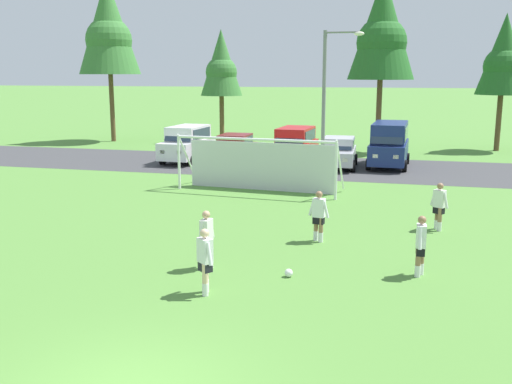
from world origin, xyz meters
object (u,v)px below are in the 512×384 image
(parked_car_slot_far_left, at_px, (188,143))
(player_striker_near, at_px, (207,240))
(player_winger_left, at_px, (319,216))
(soccer_ball, at_px, (289,273))
(player_midfield_center, at_px, (439,207))
(parked_car_slot_center, at_px, (339,152))
(player_winger_right, at_px, (421,246))
(soccer_goal, at_px, (260,163))
(parked_car_slot_center_right, at_px, (389,143))
(parked_car_slot_center_left, at_px, (295,146))
(parked_car_slot_left, at_px, (235,149))
(street_lamp, at_px, (327,105))
(player_defender_far, at_px, (205,262))

(parked_car_slot_far_left, bearing_deg, player_striker_near, -67.81)
(player_winger_left, bearing_deg, soccer_ball, -94.44)
(player_midfield_center, xyz_separation_m, parked_car_slot_center, (-4.82, 12.71, 0.05))
(player_winger_right, distance_m, parked_car_slot_center, 18.15)
(soccer_ball, bearing_deg, soccer_goal, 107.65)
(player_midfield_center, bearing_deg, player_striker_near, -137.64)
(parked_car_slot_center, bearing_deg, parked_car_slot_far_left, 179.64)
(parked_car_slot_center_right, bearing_deg, parked_car_slot_far_left, -175.22)
(player_winger_right, bearing_deg, soccer_ball, -164.36)
(player_winger_left, height_order, parked_car_slot_center_left, parked_car_slot_center_left)
(player_winger_left, bearing_deg, player_winger_right, -40.07)
(parked_car_slot_left, distance_m, parked_car_slot_center_right, 8.99)
(soccer_goal, distance_m, parked_car_slot_center_left, 8.19)
(player_striker_near, bearing_deg, soccer_ball, -2.54)
(player_winger_right, distance_m, parked_car_slot_center_left, 19.49)
(soccer_ball, xyz_separation_m, street_lamp, (-0.92, 14.29, 3.67))
(player_defender_far, relative_size, parked_car_slot_center, 0.38)
(soccer_goal, bearing_deg, player_striker_near, -83.73)
(soccer_goal, xyz_separation_m, player_striker_near, (1.20, -10.93, -0.47))
(player_striker_near, bearing_deg, player_winger_left, 52.88)
(player_midfield_center, distance_m, parked_car_slot_far_left, 18.90)
(street_lamp, bearing_deg, player_midfield_center, -59.36)
(player_winger_left, bearing_deg, player_midfield_center, 32.29)
(player_defender_far, xyz_separation_m, parked_car_slot_far_left, (-8.15, 20.35, 0.29))
(player_defender_far, height_order, parked_car_slot_center, parked_car_slot_center)
(player_midfield_center, relative_size, player_defender_far, 1.00)
(parked_car_slot_left, height_order, parked_car_slot_center, same)
(player_striker_near, distance_m, parked_car_slot_center, 18.58)
(player_striker_near, relative_size, parked_car_slot_center, 0.38)
(player_striker_near, relative_size, player_winger_right, 1.00)
(parked_car_slot_center_right, bearing_deg, player_winger_right, -85.88)
(soccer_goal, height_order, player_striker_near, soccer_goal)
(street_lamp, bearing_deg, parked_car_slot_far_left, 153.97)
(player_defender_far, bearing_deg, street_lamp, 87.08)
(player_striker_near, bearing_deg, player_winger_right, 8.39)
(parked_car_slot_center_left, bearing_deg, parked_car_slot_far_left, -175.20)
(player_striker_near, xyz_separation_m, parked_car_slot_center, (1.54, 18.51, 0.05))
(soccer_goal, xyz_separation_m, street_lamp, (2.59, 3.26, 2.49))
(soccer_ball, distance_m, player_winger_left, 3.60)
(parked_car_slot_far_left, relative_size, parked_car_slot_center_left, 1.00)
(player_striker_near, height_order, street_lamp, street_lamp)
(parked_car_slot_far_left, bearing_deg, player_defender_far, -68.18)
(player_striker_near, bearing_deg, player_midfield_center, 42.36)
(player_striker_near, distance_m, player_midfield_center, 8.61)
(soccer_ball, xyz_separation_m, parked_car_slot_center, (-0.77, 18.62, 0.77))
(soccer_ball, bearing_deg, player_winger_right, 15.64)
(parked_car_slot_center_left, bearing_deg, player_winger_left, -76.84)
(player_midfield_center, distance_m, player_winger_right, 5.02)
(soccer_goal, relative_size, player_winger_left, 4.60)
(player_midfield_center, relative_size, street_lamp, 0.23)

